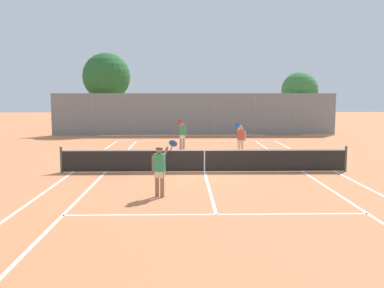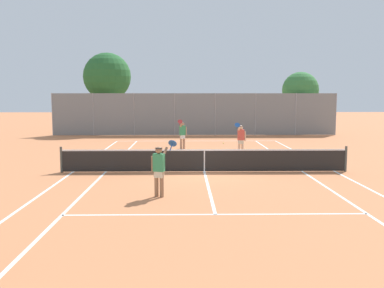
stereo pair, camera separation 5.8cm
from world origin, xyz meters
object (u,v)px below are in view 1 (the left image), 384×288
(loose_tennis_ball_2, at_px, (229,157))
(loose_tennis_ball_1, at_px, (223,143))
(tree_behind_right, at_px, (300,91))
(player_far_left, at_px, (182,133))
(player_far_right, at_px, (241,138))
(player_near_side, at_px, (160,168))
(tree_behind_left, at_px, (107,78))
(tennis_net, at_px, (204,160))
(loose_tennis_ball_0, at_px, (134,153))

(loose_tennis_ball_2, bearing_deg, loose_tennis_ball_1, 87.35)
(loose_tennis_ball_2, xyz_separation_m, tree_behind_right, (7.47, 14.16, 3.43))
(player_far_left, relative_size, player_far_right, 1.00)
(player_far_right, xyz_separation_m, loose_tennis_ball_2, (-0.71, -0.88, -0.89))
(player_near_side, xyz_separation_m, player_far_right, (3.78, 9.13, 0.00))
(player_near_side, bearing_deg, tree_behind_left, 103.77)
(tennis_net, relative_size, player_far_left, 6.76)
(loose_tennis_ball_0, xyz_separation_m, tree_behind_left, (-3.61, 12.57, 4.52))
(player_far_right, bearing_deg, player_near_side, -112.50)
(loose_tennis_ball_0, distance_m, loose_tennis_ball_1, 6.94)
(loose_tennis_ball_2, bearing_deg, player_far_right, 51.19)
(tennis_net, bearing_deg, tree_behind_left, 111.40)
(tree_behind_left, xyz_separation_m, tree_behind_right, (16.11, -0.31, -1.09))
(tennis_net, distance_m, player_far_right, 5.26)
(tennis_net, relative_size, player_far_right, 6.76)
(tennis_net, bearing_deg, loose_tennis_ball_2, 69.67)
(player_far_left, height_order, loose_tennis_ball_1, player_far_left)
(player_far_left, height_order, player_far_right, same)
(player_far_right, height_order, loose_tennis_ball_1, player_far_right)
(tree_behind_left, bearing_deg, loose_tennis_ball_1, -42.26)
(player_far_left, height_order, loose_tennis_ball_0, player_far_left)
(tennis_net, bearing_deg, player_far_right, 65.74)
(loose_tennis_ball_2, relative_size, tree_behind_right, 0.01)
(player_near_side, distance_m, player_far_left, 11.97)
(player_far_left, height_order, loose_tennis_ball_2, player_far_left)
(player_far_left, bearing_deg, tree_behind_left, 120.13)
(tennis_net, bearing_deg, loose_tennis_ball_0, 121.74)
(tree_behind_left, relative_size, tree_behind_right, 1.31)
(loose_tennis_ball_1, distance_m, tree_behind_right, 11.14)
(player_far_left, distance_m, loose_tennis_ball_1, 3.88)
(player_far_left, xyz_separation_m, player_far_right, (3.10, -2.82, 0.00))
(player_far_left, relative_size, tree_behind_right, 0.35)
(player_far_right, relative_size, tree_behind_left, 0.27)
(player_far_left, bearing_deg, tennis_net, -82.91)
(player_far_left, bearing_deg, player_near_side, -93.27)
(loose_tennis_ball_0, height_order, loose_tennis_ball_1, same)
(loose_tennis_ball_1, bearing_deg, player_far_right, -85.65)
(tree_behind_right, bearing_deg, loose_tennis_ball_2, -117.81)
(player_near_side, xyz_separation_m, loose_tennis_ball_2, (3.07, 8.25, -0.89))
(player_near_side, height_order, tree_behind_left, tree_behind_left)
(player_near_side, xyz_separation_m, tree_behind_right, (10.54, 22.41, 2.54))
(player_near_side, xyz_separation_m, loose_tennis_ball_1, (3.37, 14.60, -0.89))
(loose_tennis_ball_0, height_order, loose_tennis_ball_2, same)
(player_far_left, distance_m, tree_behind_left, 12.97)
(tennis_net, xyz_separation_m, loose_tennis_ball_0, (-3.58, 5.79, -0.48))
(tennis_net, bearing_deg, player_near_side, -110.50)
(loose_tennis_ball_2, bearing_deg, tree_behind_right, 62.19)
(player_near_side, relative_size, loose_tennis_ball_1, 26.88)
(player_far_right, relative_size, tree_behind_right, 0.35)
(player_near_side, distance_m, loose_tennis_ball_2, 8.85)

